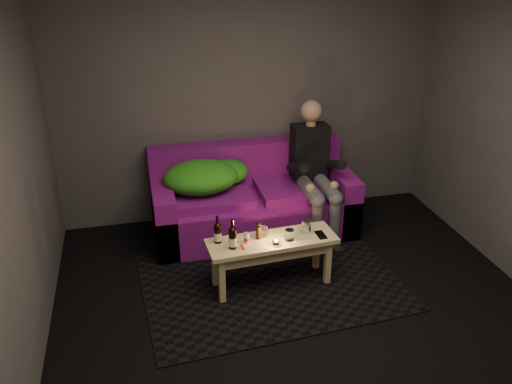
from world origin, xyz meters
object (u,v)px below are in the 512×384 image
sofa (252,202)px  beer_bottle_a (218,233)px  person (314,168)px  coffee_table (272,247)px  steel_cup (306,226)px  beer_bottle_b (233,238)px

sofa → beer_bottle_a: sofa is taller
sofa → beer_bottle_a: 1.13m
person → beer_bottle_a: person is taller
coffee_table → steel_cup: (0.32, 0.04, 0.14)m
person → coffee_table: person is taller
sofa → beer_bottle_b: bearing=-110.9°
sofa → beer_bottle_b: sofa is taller
coffee_table → beer_bottle_b: beer_bottle_b is taller
coffee_table → person: bearing=52.3°
sofa → beer_bottle_b: size_ratio=7.61×
person → steel_cup: bearing=-113.0°
person → sofa: bearing=164.7°
beer_bottle_b → sofa: bearing=69.1°
person → coffee_table: (-0.67, -0.86, -0.33)m
sofa → coffee_table: (-0.06, -1.03, 0.06)m
person → beer_bottle_b: bearing=-137.8°
sofa → beer_bottle_a: bearing=-118.2°
sofa → steel_cup: (0.26, -0.98, 0.20)m
beer_bottle_b → steel_cup: 0.68m
beer_bottle_a → beer_bottle_b: 0.16m
beer_bottle_b → steel_cup: size_ratio=2.19×
beer_bottle_b → beer_bottle_a: bearing=130.8°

